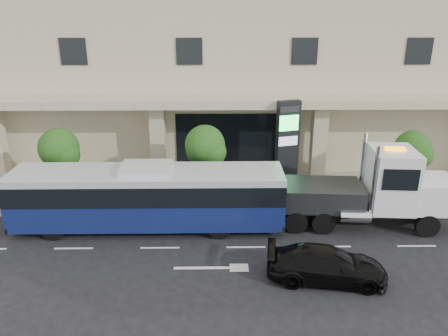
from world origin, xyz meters
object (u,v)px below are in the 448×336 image
object	(u,v)px
tow_truck	(371,191)
black_sedan	(327,265)
city_bus	(148,196)
signage_pylon	(287,145)

from	to	relation	value
tow_truck	black_sedan	size ratio (longest dim) A/B	2.08
city_bus	tow_truck	distance (m)	11.14
city_bus	black_sedan	size ratio (longest dim) A/B	2.76
tow_truck	signage_pylon	bearing A→B (deg)	132.30
tow_truck	signage_pylon	xyz separation A→B (m)	(-3.58, 4.55, 1.01)
tow_truck	signage_pylon	size ratio (longest dim) A/B	1.87
black_sedan	signage_pylon	xyz separation A→B (m)	(-0.31, 9.36, 2.18)
tow_truck	signage_pylon	distance (m)	5.88
black_sedan	tow_truck	bearing A→B (deg)	-26.36
tow_truck	black_sedan	distance (m)	5.94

